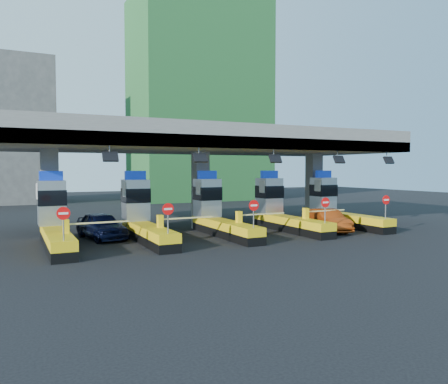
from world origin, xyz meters
name	(u,v)px	position (x,y,z in m)	size (l,w,h in m)	color
ground	(218,234)	(0.00, 0.00, 0.00)	(120.00, 120.00, 0.00)	black
toll_canopy	(201,143)	(0.00, 2.87, 6.13)	(28.00, 12.09, 7.00)	slate
toll_lane_far_left	(54,221)	(-10.00, 0.28, 1.40)	(4.43, 8.00, 4.16)	black
toll_lane_left	(142,216)	(-5.00, 0.28, 1.40)	(4.43, 8.00, 4.16)	black
toll_lane_center	(217,213)	(0.00, 0.28, 1.40)	(4.43, 8.00, 4.16)	black
toll_lane_right	(281,210)	(5.00, 0.28, 1.40)	(4.43, 8.00, 4.16)	black
toll_lane_far_right	(336,207)	(10.00, 0.28, 1.40)	(4.43, 8.00, 4.16)	black
bg_building_scaffold	(199,100)	(12.00, 32.00, 14.00)	(18.00, 12.00, 28.00)	#1E5926
van	(102,226)	(-7.20, 1.50, 0.81)	(1.92, 4.77, 1.63)	black
red_car	(327,220)	(7.30, -2.00, 0.76)	(1.61, 4.62, 1.52)	#91320B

